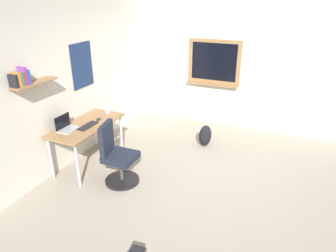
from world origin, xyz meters
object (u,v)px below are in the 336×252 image
object	(u,v)px
desk	(87,129)
computer_mouse	(98,119)
office_chair	(117,158)
laptop	(66,126)
keyboard	(88,126)
coffee_mug	(108,110)
backpack	(205,136)

from	to	relation	value
desk	computer_mouse	distance (m)	0.25
desk	office_chair	xyz separation A→B (m)	(-0.26, -0.71, -0.24)
laptop	keyboard	distance (m)	0.33
coffee_mug	laptop	bearing A→B (deg)	168.32
keyboard	computer_mouse	bearing A→B (deg)	0.00
laptop	computer_mouse	distance (m)	0.56
keyboard	coffee_mug	world-z (taller)	coffee_mug
laptop	office_chair	bearing A→B (deg)	-87.44
computer_mouse	backpack	world-z (taller)	computer_mouse
office_chair	backpack	distance (m)	1.91
laptop	computer_mouse	world-z (taller)	laptop
backpack	office_chair	bearing A→B (deg)	153.26
keyboard	backpack	size ratio (longest dim) A/B	0.93
desk	keyboard	distance (m)	0.13
office_chair	computer_mouse	distance (m)	0.86
keyboard	backpack	distance (m)	2.18
office_chair	coffee_mug	world-z (taller)	office_chair
desk	backpack	world-z (taller)	desk
office_chair	computer_mouse	bearing A→B (deg)	53.06
computer_mouse	backpack	size ratio (longest dim) A/B	0.26
desk	backpack	size ratio (longest dim) A/B	3.31
laptop	coffee_mug	xyz separation A→B (m)	(0.86, -0.18, -0.01)
laptop	backpack	xyz separation A→B (m)	(1.73, -1.71, -0.58)
desk	coffee_mug	size ratio (longest dim) A/B	14.32
desk	backpack	bearing A→B (deg)	-47.38
coffee_mug	desk	bearing A→B (deg)	177.13
keyboard	backpack	world-z (taller)	keyboard
office_chair	computer_mouse	size ratio (longest dim) A/B	9.13
laptop	coffee_mug	distance (m)	0.87
coffee_mug	computer_mouse	bearing A→B (deg)	-171.74
desk	keyboard	size ratio (longest dim) A/B	3.56
desk	laptop	size ratio (longest dim) A/B	4.25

